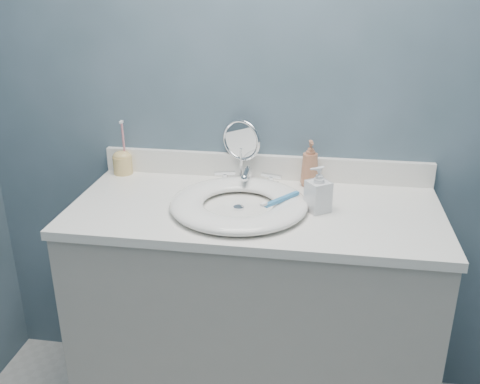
% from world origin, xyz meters
% --- Properties ---
extents(back_wall, '(2.20, 0.02, 2.40)m').
position_xyz_m(back_wall, '(0.00, 1.25, 1.20)').
color(back_wall, '#3F535E').
rests_on(back_wall, ground).
extents(vanity_cabinet, '(1.20, 0.55, 0.85)m').
position_xyz_m(vanity_cabinet, '(0.00, 0.97, 0.42)').
color(vanity_cabinet, '#A39F95').
rests_on(vanity_cabinet, ground).
extents(countertop, '(1.22, 0.57, 0.03)m').
position_xyz_m(countertop, '(0.00, 0.97, 0.86)').
color(countertop, white).
rests_on(countertop, vanity_cabinet).
extents(backsplash, '(1.22, 0.02, 0.09)m').
position_xyz_m(backsplash, '(0.00, 1.24, 0.93)').
color(backsplash, white).
rests_on(backsplash, countertop).
extents(basin, '(0.45, 0.45, 0.04)m').
position_xyz_m(basin, '(-0.05, 0.94, 0.90)').
color(basin, white).
rests_on(basin, countertop).
extents(drain, '(0.04, 0.04, 0.01)m').
position_xyz_m(drain, '(-0.05, 0.94, 0.88)').
color(drain, silver).
rests_on(drain, countertop).
extents(faucet, '(0.25, 0.13, 0.07)m').
position_xyz_m(faucet, '(-0.05, 1.14, 0.91)').
color(faucet, silver).
rests_on(faucet, countertop).
extents(makeup_mirror, '(0.15, 0.09, 0.23)m').
position_xyz_m(makeup_mirror, '(-0.08, 1.21, 1.01)').
color(makeup_mirror, silver).
rests_on(makeup_mirror, countertop).
extents(soap_bottle_amber, '(0.08, 0.08, 0.17)m').
position_xyz_m(soap_bottle_amber, '(0.17, 1.19, 0.96)').
color(soap_bottle_amber, '#AB6C4D').
rests_on(soap_bottle_amber, countertop).
extents(soap_bottle_clear, '(0.10, 0.10, 0.15)m').
position_xyz_m(soap_bottle_clear, '(0.20, 0.97, 0.96)').
color(soap_bottle_clear, silver).
rests_on(soap_bottle_clear, countertop).
extents(toothbrush_holder, '(0.07, 0.07, 0.21)m').
position_xyz_m(toothbrush_holder, '(-0.54, 1.20, 0.93)').
color(toothbrush_holder, '#D6B56B').
rests_on(toothbrush_holder, countertop).
extents(toothbrush_lying, '(0.12, 0.15, 0.02)m').
position_xyz_m(toothbrush_lying, '(0.09, 0.94, 0.92)').
color(toothbrush_lying, teal).
rests_on(toothbrush_lying, basin).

